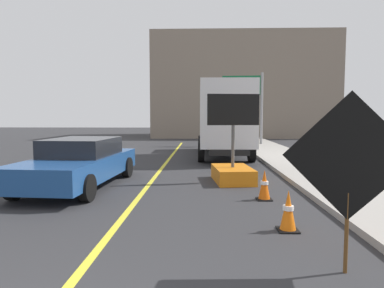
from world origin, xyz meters
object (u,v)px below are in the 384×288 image
Objects in this scene: highway_guide_sign at (250,96)px; traffic_cone_mid_lane at (264,185)px; pickup_car at (80,162)px; traffic_cone_near_sign at (288,211)px; roadwork_sign at (349,160)px; arrow_board_trailer at (233,166)px; box_truck at (223,119)px.

highway_guide_sign is 6.81× the size of traffic_cone_mid_lane.
traffic_cone_mid_lane is (5.03, -1.44, -0.34)m from pickup_car.
pickup_car reaches higher than traffic_cone_near_sign.
traffic_cone_near_sign is at bearing 101.77° from roadwork_sign.
roadwork_sign is 0.47× the size of highway_guide_sign.
box_truck is (0.11, 6.55, 1.42)m from arrow_board_trailer.
arrow_board_trailer is at bearing 103.75° from traffic_cone_mid_lane.
pickup_car is 6.93× the size of traffic_cone_mid_lane.
traffic_cone_mid_lane is at bearing 95.16° from roadwork_sign.
box_truck reaches higher than arrow_board_trailer.
highway_guide_sign is at bearing 70.96° from box_truck.
roadwork_sign reaches higher than traffic_cone_mid_lane.
pickup_car is at bearing -116.16° from highway_guide_sign.
pickup_car is (-4.58, -7.40, -1.20)m from box_truck.
roadwork_sign is 12.70m from box_truck.
highway_guide_sign is at bearing 84.29° from traffic_cone_near_sign.
arrow_board_trailer is 4.55m from traffic_cone_near_sign.
roadwork_sign is at bearing -94.24° from highway_guide_sign.
highway_guide_sign is (2.32, 12.98, 2.94)m from arrow_board_trailer.
highway_guide_sign is 15.68m from traffic_cone_mid_lane.
traffic_cone_mid_lane is at bearing -16.00° from pickup_car.
traffic_cone_mid_lane is (-1.76, -15.27, -3.06)m from highway_guide_sign.
arrow_board_trailer is at bearing 10.76° from pickup_car.
box_truck is 8.79m from pickup_car.
traffic_cone_near_sign is at bearing -95.71° from highway_guide_sign.
traffic_cone_mid_lane is (0.46, -8.85, -1.54)m from box_truck.
traffic_cone_mid_lane is at bearing -76.25° from arrow_board_trailer.
roadwork_sign is at bearing -78.23° from traffic_cone_near_sign.
arrow_board_trailer is 4.56m from pickup_car.
roadwork_sign is 6.26m from arrow_board_trailer.
box_truck is 6.97m from highway_guide_sign.
roadwork_sign is at bearing -81.57° from arrow_board_trailer.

